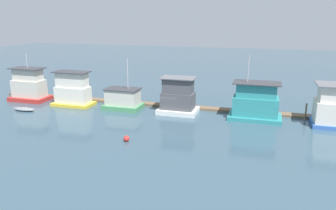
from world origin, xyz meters
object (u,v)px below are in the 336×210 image
(houseboat_green, at_px, (123,99))
(houseboat_white, at_px, (178,98))
(houseboat_yellow, at_px, (73,91))
(mooring_post_far_left, at_px, (306,111))
(houseboat_teal, at_px, (255,103))
(dinghy_grey, at_px, (24,109))
(buoy_red, at_px, (126,139))
(houseboat_red, at_px, (29,87))

(houseboat_green, distance_m, houseboat_white, 8.34)
(houseboat_yellow, relative_size, mooring_post_far_left, 2.80)
(houseboat_teal, distance_m, dinghy_grey, 32.46)
(houseboat_yellow, bearing_deg, houseboat_green, 2.82)
(houseboat_yellow, xyz_separation_m, buoy_red, (13.74, -11.48, -1.96))
(houseboat_white, bearing_deg, houseboat_green, -178.80)
(houseboat_red, distance_m, dinghy_grey, 6.54)
(houseboat_white, relative_size, buoy_red, 8.42)
(houseboat_teal, bearing_deg, houseboat_red, -179.67)
(mooring_post_far_left, bearing_deg, dinghy_grey, -169.41)
(houseboat_red, height_order, buoy_red, houseboat_red)
(houseboat_teal, xyz_separation_m, buoy_red, (-13.02, -12.32, -1.82))
(houseboat_yellow, bearing_deg, houseboat_red, 175.63)
(houseboat_white, distance_m, mooring_post_far_left, 17.00)
(houseboat_teal, xyz_separation_m, dinghy_grey, (-31.92, -5.53, -1.90))
(houseboat_green, xyz_separation_m, mooring_post_far_left, (25.14, 2.08, -0.31))
(houseboat_green, relative_size, dinghy_grey, 2.22)
(houseboat_white, relative_size, houseboat_teal, 0.65)
(houseboat_white, bearing_deg, houseboat_red, 179.84)
(houseboat_yellow, distance_m, houseboat_teal, 26.77)
(houseboat_red, height_order, dinghy_grey, houseboat_red)
(dinghy_grey, bearing_deg, houseboat_white, 13.75)
(houseboat_red, distance_m, mooring_post_far_left, 41.60)
(houseboat_red, height_order, houseboat_teal, houseboat_teal)
(houseboat_red, distance_m, buoy_red, 25.28)
(houseboat_yellow, distance_m, buoy_red, 18.01)
(houseboat_red, bearing_deg, mooring_post_far_left, 2.54)
(houseboat_yellow, xyz_separation_m, houseboat_teal, (26.76, 0.84, -0.14))
(buoy_red, bearing_deg, houseboat_white, 77.89)
(houseboat_green, distance_m, dinghy_grey, 14.19)
(houseboat_yellow, distance_m, houseboat_white, 16.33)
(buoy_red, bearing_deg, houseboat_yellow, 140.11)
(houseboat_red, bearing_deg, houseboat_white, -0.16)
(houseboat_green, height_order, buoy_red, houseboat_green)
(houseboat_teal, bearing_deg, mooring_post_far_left, 14.33)
(houseboat_yellow, height_order, houseboat_green, houseboat_green)
(houseboat_green, xyz_separation_m, dinghy_grey, (-13.20, -5.09, -1.16))
(houseboat_green, bearing_deg, houseboat_teal, 1.36)
(houseboat_teal, bearing_deg, houseboat_yellow, -178.20)
(houseboat_green, relative_size, mooring_post_far_left, 3.37)
(houseboat_yellow, distance_m, houseboat_green, 8.09)
(dinghy_grey, bearing_deg, buoy_red, -19.75)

